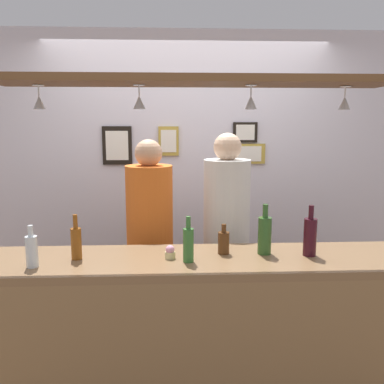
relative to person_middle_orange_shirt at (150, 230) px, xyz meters
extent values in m
plane|color=brown|center=(0.30, -0.30, -1.01)|extent=(8.00, 8.00, 0.00)
cube|color=silver|center=(0.30, 0.80, 0.29)|extent=(4.40, 0.06, 2.60)
cube|color=brown|center=(0.30, -0.65, -0.02)|extent=(2.70, 0.55, 0.04)
cube|color=olive|center=(0.30, -0.91, -0.52)|extent=(2.65, 0.04, 0.97)
cube|color=brown|center=(0.30, -0.60, 1.00)|extent=(2.20, 0.36, 0.04)
cylinder|color=silver|center=(-0.57, -0.55, 0.98)|extent=(0.06, 0.06, 0.00)
cylinder|color=silver|center=(-0.57, -0.55, 0.95)|extent=(0.01, 0.01, 0.06)
cone|color=silver|center=(-0.57, -0.55, 0.89)|extent=(0.07, 0.07, 0.08)
cylinder|color=silver|center=(-0.01, -0.59, 0.98)|extent=(0.06, 0.06, 0.00)
cylinder|color=silver|center=(-0.01, -0.59, 0.95)|extent=(0.01, 0.01, 0.06)
cone|color=silver|center=(-0.01, -0.59, 0.89)|extent=(0.07, 0.07, 0.08)
cylinder|color=silver|center=(0.61, -0.61, 0.98)|extent=(0.06, 0.06, 0.00)
cylinder|color=silver|center=(0.61, -0.61, 0.95)|extent=(0.01, 0.01, 0.06)
cone|color=silver|center=(0.61, -0.61, 0.89)|extent=(0.07, 0.07, 0.08)
cylinder|color=silver|center=(1.16, -0.56, 0.98)|extent=(0.06, 0.06, 0.00)
cylinder|color=silver|center=(1.16, -0.56, 0.95)|extent=(0.01, 0.01, 0.06)
cone|color=silver|center=(1.16, -0.56, 0.89)|extent=(0.07, 0.07, 0.08)
cube|color=#2D334C|center=(0.00, 0.00, -0.61)|extent=(0.17, 0.18, 0.80)
cylinder|color=orange|center=(0.00, 0.00, 0.13)|extent=(0.34, 0.34, 0.69)
sphere|color=tan|center=(0.00, 0.00, 0.57)|extent=(0.20, 0.20, 0.20)
cube|color=#2D334C|center=(0.57, 0.00, -0.60)|extent=(0.17, 0.18, 0.82)
cylinder|color=white|center=(0.57, 0.00, 0.16)|extent=(0.34, 0.34, 0.71)
sphere|color=beige|center=(0.57, 0.00, 0.61)|extent=(0.20, 0.20, 0.20)
cylinder|color=#336B2D|center=(0.26, -0.72, 0.10)|extent=(0.06, 0.06, 0.19)
cylinder|color=#336B2D|center=(0.26, -0.72, 0.23)|extent=(0.03, 0.03, 0.07)
cylinder|color=brown|center=(-0.38, -0.64, 0.10)|extent=(0.06, 0.06, 0.18)
cylinder|color=brown|center=(-0.38, -0.64, 0.23)|extent=(0.03, 0.03, 0.08)
cylinder|color=#512D14|center=(0.47, -0.58, 0.07)|extent=(0.07, 0.07, 0.13)
cylinder|color=#512D14|center=(0.47, -0.58, 0.16)|extent=(0.03, 0.03, 0.05)
cylinder|color=#2D5623|center=(0.71, -0.60, 0.12)|extent=(0.08, 0.08, 0.22)
cylinder|color=#2D5623|center=(0.71, -0.60, 0.27)|extent=(0.03, 0.03, 0.08)
cylinder|color=#380F19|center=(0.97, -0.64, 0.12)|extent=(0.08, 0.08, 0.22)
cylinder|color=#380F19|center=(0.97, -0.64, 0.27)|extent=(0.03, 0.03, 0.08)
cylinder|color=silver|center=(-0.59, -0.76, 0.09)|extent=(0.06, 0.06, 0.17)
cylinder|color=silver|center=(-0.59, -0.76, 0.21)|extent=(0.03, 0.03, 0.06)
cylinder|color=beige|center=(0.15, -0.66, 0.03)|extent=(0.06, 0.06, 0.04)
sphere|color=pink|center=(0.15, -0.66, 0.06)|extent=(0.05, 0.05, 0.05)
cube|color=black|center=(0.83, 0.75, 0.70)|extent=(0.22, 0.02, 0.18)
cube|color=white|center=(0.83, 0.74, 0.70)|extent=(0.17, 0.01, 0.14)
cube|color=black|center=(-0.32, 0.75, 0.58)|extent=(0.26, 0.02, 0.34)
cube|color=white|center=(-0.32, 0.74, 0.58)|extent=(0.20, 0.01, 0.26)
cube|color=#B29338|center=(0.14, 0.75, 0.62)|extent=(0.18, 0.02, 0.26)
cube|color=white|center=(0.14, 0.74, 0.62)|extent=(0.14, 0.01, 0.20)
cube|color=#B29338|center=(0.86, 0.75, 0.51)|extent=(0.30, 0.02, 0.18)
cube|color=white|center=(0.86, 0.74, 0.51)|extent=(0.23, 0.01, 0.14)
camera|label=1|loc=(0.17, -2.89, 0.76)|focal=37.73mm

